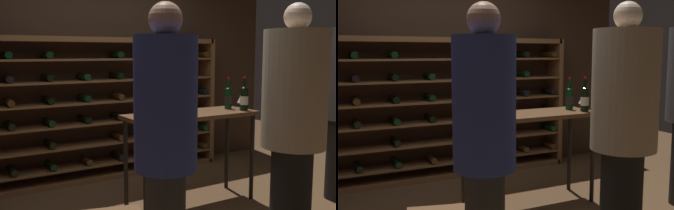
# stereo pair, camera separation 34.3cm
# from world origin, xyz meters

# --- Properties ---
(back_wall) EXTENTS (5.24, 0.10, 2.92)m
(back_wall) POSITION_xyz_m (0.00, 1.65, 1.46)
(back_wall) COLOR #3D2B1E
(back_wall) RESTS_ON ground
(wine_rack) EXTENTS (3.22, 0.32, 1.72)m
(wine_rack) POSITION_xyz_m (-0.03, 1.44, 0.85)
(wine_rack) COLOR brown
(wine_rack) RESTS_ON ground
(tasting_table) EXTENTS (1.36, 0.51, 0.95)m
(tasting_table) POSITION_xyz_m (0.42, 0.13, 0.83)
(tasting_table) COLOR brown
(tasting_table) RESTS_ON ground
(person_guest_khaki) EXTENTS (0.41, 0.41, 1.86)m
(person_guest_khaki) POSITION_xyz_m (-0.54, -0.97, 1.03)
(person_guest_khaki) COLOR #2C2C2C
(person_guest_khaki) RESTS_ON ground
(person_guest_plum_blouse) EXTENTS (0.49, 0.49, 1.91)m
(person_guest_plum_blouse) POSITION_xyz_m (0.56, -1.04, 1.05)
(person_guest_plum_blouse) COLOR black
(person_guest_plum_blouse) RESTS_ON ground
(wine_bottle_amber_reserve) EXTENTS (0.08, 0.08, 0.35)m
(wine_bottle_amber_reserve) POSITION_xyz_m (0.99, -0.00, 1.08)
(wine_bottle_amber_reserve) COLOR black
(wine_bottle_amber_reserve) RESTS_ON tasting_table
(wine_bottle_red_label) EXTENTS (0.08, 0.08, 0.34)m
(wine_bottle_red_label) POSITION_xyz_m (0.92, 0.17, 1.07)
(wine_bottle_red_label) COLOR black
(wine_bottle_red_label) RESTS_ON tasting_table
(wine_glass_stemmed_left) EXTENTS (0.07, 0.07, 0.14)m
(wine_glass_stemmed_left) POSITION_xyz_m (1.03, 0.10, 1.04)
(wine_glass_stemmed_left) COLOR silver
(wine_glass_stemmed_left) RESTS_ON tasting_table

